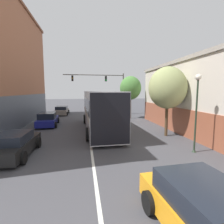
# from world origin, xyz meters

# --- Properties ---
(lane_center_line) EXTENTS (0.14, 42.08, 0.01)m
(lane_center_line) POSITION_xyz_m (0.00, 15.04, 0.00)
(lane_center_line) COLOR silver
(lane_center_line) RESTS_ON ground_plane
(building_right_storefront) EXTENTS (6.62, 18.49, 6.28)m
(building_right_storefront) POSITION_xyz_m (10.65, 12.24, 3.26)
(building_right_storefront) COLOR beige
(building_right_storefront) RESTS_ON ground_plane
(bus) EXTENTS (3.06, 11.26, 3.58)m
(bus) POSITION_xyz_m (1.06, 15.54, 2.01)
(bus) COLOR #B7B7BC
(bus) RESTS_ON ground_plane
(hatchback_foreground) EXTENTS (2.34, 4.50, 1.41)m
(hatchback_foreground) POSITION_xyz_m (2.48, 2.92, 0.68)
(hatchback_foreground) COLOR orange
(hatchback_foreground) RESTS_ON ground_plane
(parked_car_left_near) EXTENTS (2.17, 4.42, 1.39)m
(parked_car_left_near) POSITION_xyz_m (-4.17, 18.43, 0.65)
(parked_car_left_near) COLOR navy
(parked_car_left_near) RESTS_ON ground_plane
(parked_car_left_mid) EXTENTS (2.01, 4.67, 1.29)m
(parked_car_left_mid) POSITION_xyz_m (-3.77, 27.16, 0.62)
(parked_car_left_mid) COLOR slate
(parked_car_left_mid) RESTS_ON ground_plane
(parked_car_left_far) EXTENTS (2.14, 4.24, 1.33)m
(parked_car_left_far) POSITION_xyz_m (-4.29, 9.74, 0.64)
(parked_car_left_far) COLOR black
(parked_car_left_far) RESTS_ON ground_plane
(traffic_signal_gantry) EXTENTS (9.05, 0.36, 6.27)m
(traffic_signal_gantry) POSITION_xyz_m (2.88, 26.07, 4.60)
(traffic_signal_gantry) COLOR #514C47
(traffic_signal_gantry) RESTS_ON ground_plane
(street_lamp) EXTENTS (0.35, 0.35, 4.57)m
(street_lamp) POSITION_xyz_m (6.02, 8.71, 2.81)
(street_lamp) COLOR #233323
(street_lamp) RESTS_ON ground_plane
(street_tree_near) EXTENTS (3.01, 2.71, 5.51)m
(street_tree_near) POSITION_xyz_m (6.14, 12.56, 3.85)
(street_tree_near) COLOR #4C3823
(street_tree_near) RESTS_ON ground_plane
(street_tree_far) EXTENTS (2.77, 2.49, 5.52)m
(street_tree_far) POSITION_xyz_m (5.65, 21.82, 3.98)
(street_tree_far) COLOR brown
(street_tree_far) RESTS_ON ground_plane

